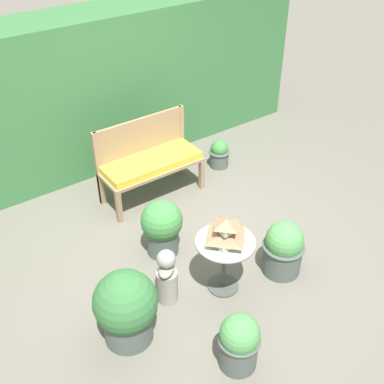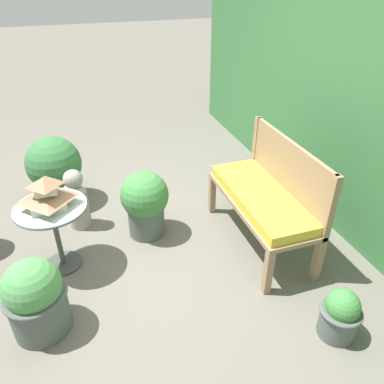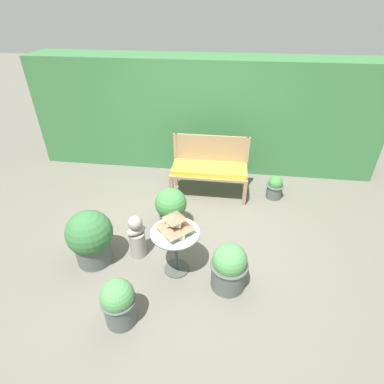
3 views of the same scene
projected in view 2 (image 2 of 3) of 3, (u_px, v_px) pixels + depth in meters
name	position (u px, v px, depth m)	size (l,w,h in m)	color
ground	(136.00, 250.00, 3.48)	(30.00, 30.00, 0.00)	#666056
foliage_hedge_back	(371.00, 116.00, 3.58)	(6.40, 0.83, 2.05)	#38703D
garden_bench	(261.00, 200.00, 3.36)	(1.27, 0.51, 0.55)	#937556
bench_backrest	(288.00, 172.00, 3.29)	(1.27, 0.06, 1.00)	#937556
patio_table	(53.00, 220.00, 3.07)	(0.58, 0.58, 0.62)	#424742
pagoda_birdhouse	(47.00, 194.00, 2.94)	(0.35, 0.35, 0.27)	#B2BCA8
garden_bust	(77.00, 200.00, 3.66)	(0.29, 0.29, 0.63)	gray
potted_plant_hedge_corner	(55.00, 170.00, 4.00)	(0.58, 0.58, 0.75)	#4C5651
potted_plant_table_near	(340.00, 314.00, 2.61)	(0.29, 0.29, 0.40)	#4C5651
potted_plant_table_far	(145.00, 202.00, 3.53)	(0.45, 0.45, 0.66)	#4C5651
potted_plant_bench_right	(36.00, 298.00, 2.60)	(0.44, 0.44, 0.62)	#4C5651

